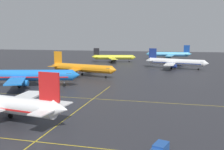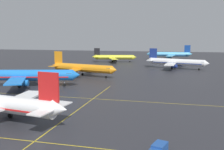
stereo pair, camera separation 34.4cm
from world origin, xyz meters
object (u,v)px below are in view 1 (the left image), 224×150
(airliner_third_row, at_px, (82,68))
(service_truck_red_van, at_px, (160,150))
(airliner_far_right_stand, at_px, (113,57))
(airliner_far_left_stand, at_px, (175,62))
(airliner_second_row, at_px, (25,75))
(airliner_distant_taxiway, at_px, (169,54))

(airliner_third_row, xyz_separation_m, service_truck_red_van, (42.26, -78.04, -2.81))
(airliner_third_row, distance_m, airliner_far_right_stand, 73.09)
(airliner_far_left_stand, relative_size, airliner_far_right_stand, 1.12)
(airliner_second_row, bearing_deg, airliner_distant_taxiway, 70.54)
(airliner_third_row, height_order, service_truck_red_van, airliner_third_row)
(airliner_second_row, relative_size, service_truck_red_van, 9.13)
(airliner_second_row, distance_m, airliner_distant_taxiway, 148.47)
(airliner_far_right_stand, xyz_separation_m, service_truck_red_van, (44.09, -151.11, -2.39))
(airliner_far_right_stand, relative_size, airliner_distant_taxiway, 0.87)
(airliner_far_left_stand, height_order, service_truck_red_van, airliner_far_left_stand)
(airliner_second_row, relative_size, airliner_far_right_stand, 1.22)
(airliner_far_left_stand, height_order, airliner_distant_taxiway, airliner_distant_taxiway)
(airliner_second_row, distance_m, airliner_far_right_stand, 103.82)
(airliner_third_row, relative_size, airliner_far_right_stand, 1.11)
(airliner_far_left_stand, bearing_deg, airliner_second_row, -127.73)
(airliner_far_right_stand, bearing_deg, airliner_distant_taxiway, 42.58)
(airliner_second_row, xyz_separation_m, airliner_far_left_stand, (55.32, 71.48, -0.33))
(airliner_distant_taxiway, distance_m, service_truck_red_van, 187.80)
(airliner_second_row, relative_size, airliner_far_left_stand, 1.09)
(service_truck_red_van, bearing_deg, airliner_far_left_stand, 89.22)
(airliner_far_left_stand, bearing_deg, airliner_distant_taxiway, 94.89)
(airliner_far_right_stand, height_order, airliner_distant_taxiway, airliner_distant_taxiway)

